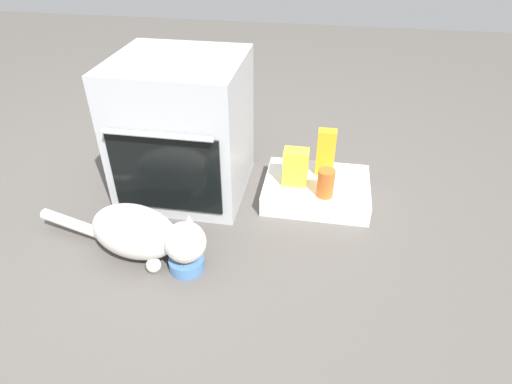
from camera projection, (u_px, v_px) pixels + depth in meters
The scene contains 8 objects.
ground at pixel (178, 242), 1.94m from camera, with size 8.00×8.00×0.00m, color #56514C.
oven at pixel (183, 129), 2.10m from camera, with size 0.60×0.61×0.69m.
pantry_cabinet at pixel (316, 190), 2.19m from camera, with size 0.52×0.40×0.10m, color white.
food_bowl at pixel (187, 262), 1.78m from camera, with size 0.15×0.15×0.09m.
cat at pixel (143, 233), 1.79m from camera, with size 0.81×0.30×0.25m.
sauce_jar at pixel (326, 183), 2.01m from camera, with size 0.08×0.08×0.14m, color #D16023.
juice_carton at pixel (326, 152), 2.15m from camera, with size 0.09×0.06×0.24m, color orange.
snack_bag at pixel (296, 167), 2.10m from camera, with size 0.12×0.09×0.18m, color yellow.
Camera 1 is at (0.59, -1.38, 1.29)m, focal length 30.25 mm.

